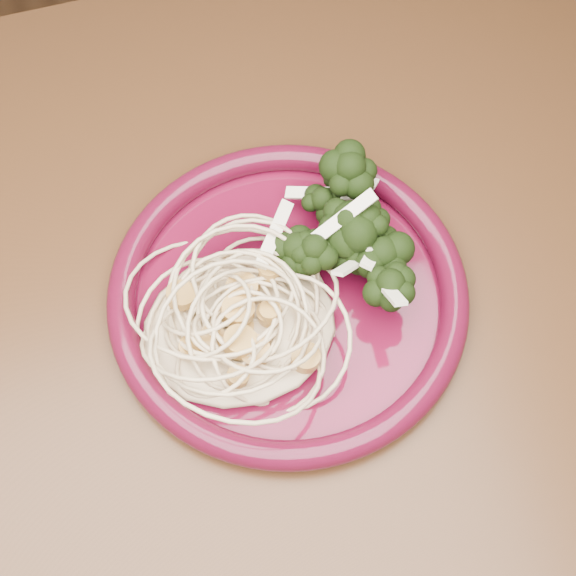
# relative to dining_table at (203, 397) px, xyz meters

# --- Properties ---
(dining_table) EXTENTS (1.20, 0.80, 0.75)m
(dining_table) POSITION_rel_dining_table_xyz_m (0.00, 0.00, 0.00)
(dining_table) COLOR #472814
(dining_table) RESTS_ON ground
(dinner_plate) EXTENTS (0.37, 0.37, 0.02)m
(dinner_plate) POSITION_rel_dining_table_xyz_m (0.09, 0.02, 0.11)
(dinner_plate) COLOR #4F091F
(dinner_plate) RESTS_ON dining_table
(spaghetti_pile) EXTENTS (0.19, 0.18, 0.03)m
(spaghetti_pile) POSITION_rel_dining_table_xyz_m (0.04, 0.00, 0.12)
(spaghetti_pile) COLOR beige
(spaghetti_pile) RESTS_ON dinner_plate
(scallop_cluster) EXTENTS (0.15, 0.15, 0.04)m
(scallop_cluster) POSITION_rel_dining_table_xyz_m (0.04, 0.00, 0.16)
(scallop_cluster) COLOR tan
(scallop_cluster) RESTS_ON spaghetti_pile
(broccoli_pile) EXTENTS (0.14, 0.17, 0.05)m
(broccoli_pile) POSITION_rel_dining_table_xyz_m (0.14, 0.04, 0.13)
(broccoli_pile) COLOR black
(broccoli_pile) RESTS_ON dinner_plate
(onion_garnish) EXTENTS (0.10, 0.11, 0.05)m
(onion_garnish) POSITION_rel_dining_table_xyz_m (0.14, 0.04, 0.16)
(onion_garnish) COLOR white
(onion_garnish) RESTS_ON broccoli_pile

